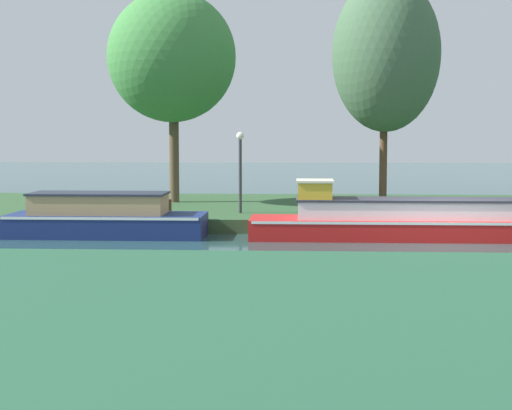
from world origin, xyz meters
The scene contains 8 objects.
ground_plane centered at (0.00, 0.00, 0.00)m, with size 120.00×120.00×0.00m, color #274D4D.
riverbank_far centered at (0.00, 7.00, 0.20)m, with size 72.00×10.00×0.40m, color #2E512E.
red_barge centered at (-0.74, 1.20, 0.51)m, with size 8.62×1.90×1.60m.
navy_narrowboat centered at (-9.13, 1.20, 0.52)m, with size 5.46×1.84×1.23m.
willow_tree_left centered at (-8.24, 7.59, 5.54)m, with size 4.52×4.72×7.45m.
willow_tree_centre centered at (-0.85, 6.63, 5.50)m, with size 3.61×4.04×7.71m.
lamp_post centered at (-5.56, 4.01, 2.01)m, with size 0.24×0.24×2.51m.
mooring_post_near centered at (-7.59, 2.71, 0.66)m, with size 0.18×0.18×0.53m, color #533221.
Camera 1 is at (-3.70, -20.44, 2.82)m, focal length 55.63 mm.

